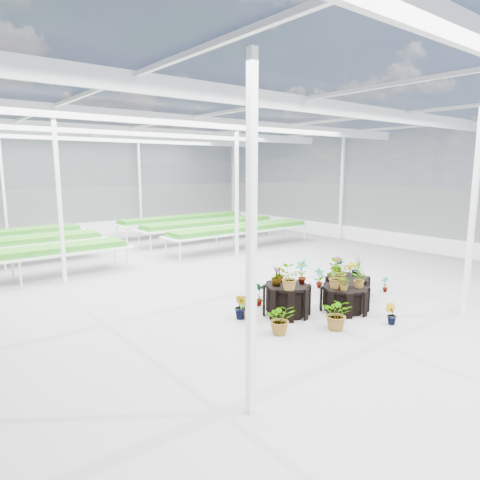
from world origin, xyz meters
TOP-DOWN VIEW (x-y plane):
  - ground_plane at (0.00, 0.00)m, footprint 24.00×24.00m
  - greenhouse_shell at (0.00, 0.00)m, footprint 18.00×24.00m
  - steel_frame at (0.00, 0.00)m, footprint 18.00×24.00m
  - nursery_benches at (0.00, 7.20)m, footprint 16.00×7.00m
  - plinth_tall at (-0.02, -1.63)m, footprint 1.15×1.15m
  - plinth_mid at (1.18, -2.23)m, footprint 1.11×1.11m
  - plinth_low at (2.18, -1.53)m, footprint 1.18×1.18m
  - nursery_plants at (0.67, -1.78)m, footprint 4.74×3.17m

SIDE VIEW (x-z plane):
  - ground_plane at x=0.00m, z-range 0.00..0.00m
  - plinth_low at x=2.18m, z-range 0.00..0.48m
  - plinth_mid at x=1.18m, z-range 0.00..0.55m
  - plinth_tall at x=-0.02m, z-range 0.00..0.67m
  - nursery_benches at x=0.00m, z-range 0.00..0.84m
  - nursery_plants at x=0.67m, z-range -0.07..1.13m
  - greenhouse_shell at x=0.00m, z-range 0.00..4.50m
  - steel_frame at x=0.00m, z-range 0.00..4.50m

